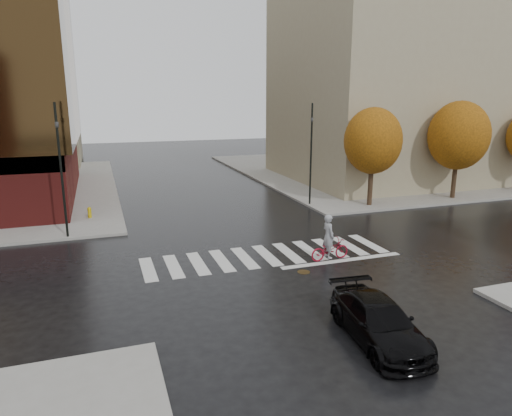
{
  "coord_description": "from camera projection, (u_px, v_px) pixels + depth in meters",
  "views": [
    {
      "loc": [
        -7.16,
        -18.57,
        7.26
      ],
      "look_at": [
        -0.08,
        1.84,
        2.0
      ],
      "focal_mm": 32.0,
      "sensor_mm": 36.0,
      "label": 1
    }
  ],
  "objects": [
    {
      "name": "tree_ne_a",
      "position": [
        373.0,
        141.0,
        29.97
      ],
      "size": [
        3.8,
        3.8,
        6.5
      ],
      "color": "#2F2215",
      "rests_on": "sidewalk_ne"
    },
    {
      "name": "sedan",
      "position": [
        378.0,
        321.0,
        13.84
      ],
      "size": [
        2.21,
        4.55,
        1.28
      ],
      "primitive_type": "imported",
      "rotation": [
        0.0,
        0.0,
        -0.1
      ],
      "color": "black",
      "rests_on": "ground"
    },
    {
      "name": "building_nw_far",
      "position": [
        2.0,
        69.0,
        47.52
      ],
      "size": [
        14.0,
        12.0,
        20.0
      ],
      "primitive_type": "cube",
      "color": "gray",
      "rests_on": "sidewalk_nw"
    },
    {
      "name": "building_ne_tan",
      "position": [
        383.0,
        75.0,
        39.9
      ],
      "size": [
        16.0,
        16.0,
        18.0
      ],
      "primitive_type": "cube",
      "color": "gray",
      "rests_on": "sidewalk_ne"
    },
    {
      "name": "sidewalk_ne",
      "position": [
        388.0,
        169.0,
        46.99
      ],
      "size": [
        30.0,
        30.0,
        0.15
      ],
      "primitive_type": "cube",
      "color": "gray",
      "rests_on": "ground"
    },
    {
      "name": "traffic_light_nw",
      "position": [
        60.0,
        163.0,
        23.01
      ],
      "size": [
        0.21,
        0.19,
        6.88
      ],
      "rotation": [
        0.0,
        0.0,
        -1.88
      ],
      "color": "black",
      "rests_on": "sidewalk_nw"
    },
    {
      "name": "fire_hydrant",
      "position": [
        90.0,
        212.0,
        27.58
      ],
      "size": [
        0.24,
        0.24,
        0.66
      ],
      "color": "#BEA20B",
      "rests_on": "sidewalk_nw"
    },
    {
      "name": "traffic_light_ne",
      "position": [
        311.0,
        148.0,
        30.38
      ],
      "size": [
        0.17,
        0.19,
        6.74
      ],
      "rotation": [
        0.0,
        0.0,
        2.93
      ],
      "color": "black",
      "rests_on": "sidewalk_ne"
    },
    {
      "name": "manhole",
      "position": [
        304.0,
        272.0,
        19.45
      ],
      "size": [
        0.65,
        0.65,
        0.01
      ],
      "primitive_type": "cylinder",
      "rotation": [
        0.0,
        0.0,
        -0.2
      ],
      "color": "#463419",
      "rests_on": "ground"
    },
    {
      "name": "ground",
      "position": [
        271.0,
        259.0,
        21.05
      ],
      "size": [
        120.0,
        120.0,
        0.0
      ],
      "primitive_type": "plane",
      "color": "black",
      "rests_on": "ground"
    },
    {
      "name": "cyclist",
      "position": [
        329.0,
        245.0,
        20.74
      ],
      "size": [
        1.93,
        0.77,
        2.15
      ],
      "rotation": [
        0.0,
        0.0,
        1.63
      ],
      "color": "maroon",
      "rests_on": "ground"
    },
    {
      "name": "tree_ne_b",
      "position": [
        459.0,
        136.0,
        32.16
      ],
      "size": [
        4.2,
        4.2,
        6.89
      ],
      "color": "#2F2215",
      "rests_on": "sidewalk_ne"
    },
    {
      "name": "crosswalk",
      "position": [
        267.0,
        255.0,
        21.5
      ],
      "size": [
        12.0,
        3.0,
        0.01
      ],
      "primitive_type": "cube",
      "color": "silver",
      "rests_on": "ground"
    }
  ]
}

